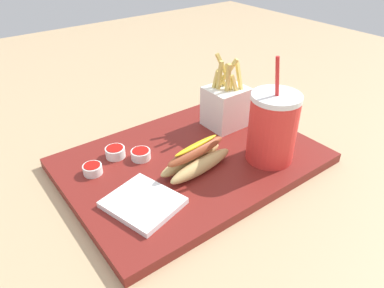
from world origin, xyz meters
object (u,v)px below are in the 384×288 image
(soda_cup, at_px, (273,128))
(hot_dog_1, at_px, (196,159))
(napkin_stack, at_px, (143,203))
(fries_basket, at_px, (226,106))
(ketchup_cup_1, at_px, (115,152))
(ketchup_cup_3, at_px, (141,154))
(ketchup_cup_2, at_px, (93,169))

(soda_cup, relative_size, hot_dog_1, 1.35)
(soda_cup, relative_size, napkin_stack, 1.84)
(fries_basket, distance_m, hot_dog_1, 0.19)
(ketchup_cup_1, bearing_deg, ketchup_cup_3, 135.97)
(fries_basket, distance_m, ketchup_cup_2, 0.33)
(ketchup_cup_1, height_order, ketchup_cup_2, ketchup_cup_1)
(fries_basket, xyz_separation_m, ketchup_cup_3, (0.23, 0.00, -0.04))
(fries_basket, relative_size, hot_dog_1, 1.05)
(soda_cup, distance_m, hot_dog_1, 0.16)
(hot_dog_1, distance_m, ketchup_cup_1, 0.17)
(ketchup_cup_1, bearing_deg, hot_dog_1, 128.31)
(soda_cup, bearing_deg, napkin_stack, -6.43)
(soda_cup, height_order, fries_basket, soda_cup)
(hot_dog_1, xyz_separation_m, ketchup_cup_1, (0.10, -0.13, -0.01))
(soda_cup, xyz_separation_m, hot_dog_1, (0.14, -0.06, -0.05))
(soda_cup, xyz_separation_m, fries_basket, (-0.02, -0.16, -0.02))
(hot_dog_1, bearing_deg, ketchup_cup_3, -55.14)
(ketchup_cup_2, xyz_separation_m, napkin_stack, (-0.03, 0.13, -0.01))
(soda_cup, height_order, napkin_stack, soda_cup)
(ketchup_cup_1, distance_m, ketchup_cup_3, 0.05)
(ketchup_cup_3, height_order, napkin_stack, ketchup_cup_3)
(soda_cup, relative_size, ketchup_cup_2, 5.87)
(hot_dog_1, relative_size, ketchup_cup_2, 4.36)
(fries_basket, height_order, ketchup_cup_2, fries_basket)
(ketchup_cup_2, bearing_deg, hot_dog_1, 146.91)
(fries_basket, xyz_separation_m, hot_dog_1, (0.16, 0.10, -0.03))
(napkin_stack, bearing_deg, ketchup_cup_3, -118.90)
(hot_dog_1, distance_m, ketchup_cup_2, 0.20)
(soda_cup, bearing_deg, ketchup_cup_1, -37.88)
(ketchup_cup_1, height_order, ketchup_cup_3, ketchup_cup_1)
(hot_dog_1, xyz_separation_m, ketchup_cup_2, (0.16, -0.11, -0.01))
(ketchup_cup_3, xyz_separation_m, napkin_stack, (0.07, 0.12, -0.01))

